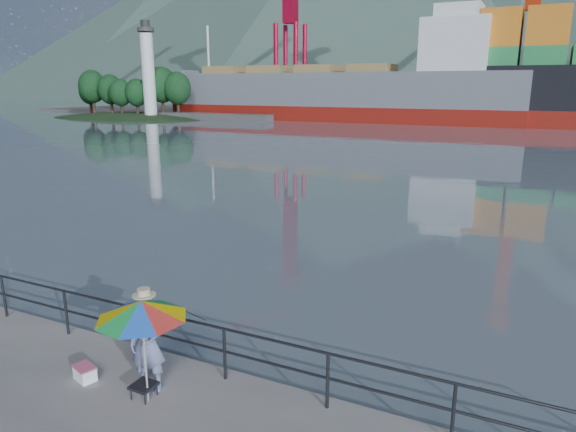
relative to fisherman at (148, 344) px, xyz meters
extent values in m
cube|color=slate|center=(-1.98, 129.14, -0.88)|extent=(500.00, 280.00, 0.00)
cube|color=#514F4C|center=(8.02, 92.14, -0.88)|extent=(200.00, 40.00, 0.40)
cylinder|color=#2D3033|center=(-1.98, 0.84, 0.12)|extent=(22.00, 0.05, 0.05)
cylinder|color=#2D3033|center=(-1.98, 0.84, -0.33)|extent=(22.00, 0.05, 0.05)
cube|color=#2D3033|center=(-1.98, 0.84, -0.38)|extent=(22.00, 0.06, 1.00)
cone|color=#385147|center=(-141.98, 189.14, 26.62)|extent=(228.80, 228.80, 55.00)
cone|color=#385147|center=(-71.98, 199.14, 36.62)|extent=(312.00, 312.00, 75.00)
cone|color=#385147|center=(-1.98, 204.14, 33.12)|extent=(282.88, 282.88, 68.00)
ellipsoid|color=#263F1E|center=(-56.98, 61.14, -0.88)|extent=(48.00, 26.40, 8.40)
cylinder|color=white|center=(-50.98, 60.14, 5.62)|extent=(2.00, 2.00, 13.00)
cylinder|color=#2D2D2D|center=(-50.98, 60.14, 13.12)|extent=(1.80, 1.80, 2.00)
cube|color=#194CA5|center=(8.02, 91.14, 1.72)|extent=(6.00, 2.40, 5.20)
cube|color=gray|center=(8.02, 94.14, 3.02)|extent=(6.00, 2.40, 7.80)
imported|color=#2E438B|center=(0.00, 0.00, 0.00)|extent=(0.74, 0.60, 1.75)
cylinder|color=white|center=(0.21, -0.31, -0.03)|extent=(0.04, 0.04, 1.68)
cone|color=green|center=(0.21, -0.31, 0.81)|extent=(1.82, 1.82, 0.31)
cube|color=black|center=(0.08, -0.26, -0.65)|extent=(0.40, 0.40, 0.05)
cube|color=#2D3033|center=(0.08, -0.26, -0.78)|extent=(0.33, 0.33, 0.20)
cube|color=white|center=(-1.27, -0.30, -0.76)|extent=(0.48, 0.39, 0.24)
cylinder|color=black|center=(-0.13, 1.31, -0.88)|extent=(0.27, 1.56, 1.11)
cube|color=maroon|center=(-23.61, 71.40, -0.13)|extent=(55.95, 9.68, 2.50)
cube|color=slate|center=(-23.61, 71.40, 3.62)|extent=(55.95, 9.68, 5.00)
cube|color=silver|center=(-5.71, 71.40, 9.62)|extent=(9.00, 8.13, 7.00)
camera|label=1|loc=(5.70, -6.20, 4.35)|focal=32.00mm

